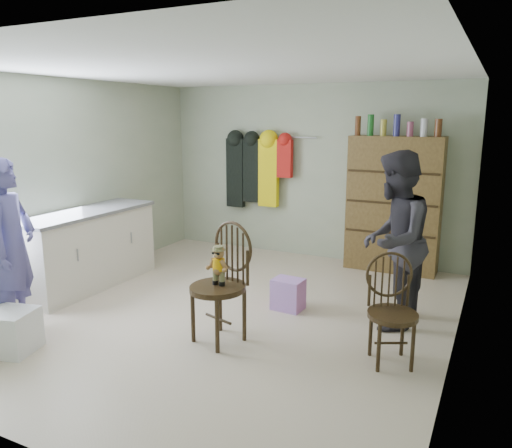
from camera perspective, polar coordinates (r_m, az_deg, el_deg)
The scene contains 11 objects.
ground_plane at distance 5.43m, azimuth -3.36°, elevation -10.01°, with size 5.00×5.00×0.00m, color beige.
room_walls at distance 5.51m, azimuth -0.80°, elevation 7.30°, with size 5.00×5.00×5.00m.
counter at distance 6.43m, azimuth -18.71°, elevation -2.66°, with size 0.64×1.86×0.94m.
plastic_tub at distance 5.01m, azimuth -26.20°, elevation -10.95°, with size 0.40×0.38×0.38m, color white.
chair_front at distance 4.60m, azimuth -3.86°, elevation -5.95°, with size 0.62×0.62×1.11m.
chair_far at distance 4.38m, azimuth 15.20°, elevation -8.93°, with size 0.56×0.56×0.93m.
striped_bag at distance 5.45m, azimuth 3.69°, elevation -8.01°, with size 0.32×0.25×0.34m, color pink.
person_left at distance 5.22m, azimuth -26.15°, elevation -2.43°, with size 0.62×0.40×1.69m, color #575398.
person_right at distance 5.02m, azimuth 15.47°, elevation -1.82°, with size 0.85×0.66×1.74m, color #2D2B33.
dresser at distance 6.86m, azimuth 15.46°, elevation 2.25°, with size 1.20×0.39×2.07m.
coat_rack at distance 7.56m, azimuth 0.02°, elevation 6.15°, with size 1.42×0.12×1.09m.
Camera 1 is at (2.51, -4.35, 2.05)m, focal length 35.00 mm.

